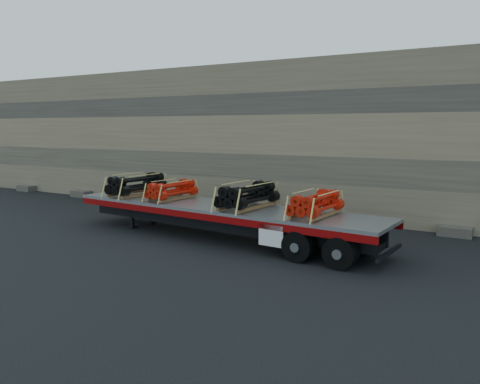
{
  "coord_description": "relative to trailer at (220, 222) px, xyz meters",
  "views": [
    {
      "loc": [
        8.56,
        -14.15,
        4.04
      ],
      "look_at": [
        -0.41,
        1.44,
        1.55
      ],
      "focal_mm": 35.0,
      "sensor_mm": 36.0,
      "label": 1
    }
  ],
  "objects": [
    {
      "name": "ground",
      "position": [
        0.42,
        0.04,
        -0.62
      ],
      "size": [
        120.0,
        120.0,
        0.0
      ],
      "primitive_type": "plane",
      "color": "black",
      "rests_on": "ground"
    },
    {
      "name": "rock_wall",
      "position": [
        0.42,
        6.54,
        2.88
      ],
      "size": [
        44.0,
        3.0,
        7.0
      ],
      "primitive_type": "cube",
      "color": "#7A6B54",
      "rests_on": "ground"
    },
    {
      "name": "bundle_midrear",
      "position": [
        1.23,
        -0.1,
        1.05
      ],
      "size": [
        1.38,
        2.47,
        0.85
      ],
      "primitive_type": null,
      "rotation": [
        0.0,
        0.0,
        -0.08
      ],
      "color": "black",
      "rests_on": "trailer"
    },
    {
      "name": "trailer",
      "position": [
        0.0,
        0.0,
        0.0
      ],
      "size": [
        12.6,
        3.4,
        1.25
      ],
      "primitive_type": null,
      "rotation": [
        0.0,
        0.0,
        -0.08
      ],
      "color": "#9D9FA4",
      "rests_on": "ground"
    },
    {
      "name": "bundle_midfront",
      "position": [
        -2.31,
        0.19,
        0.98
      ],
      "size": [
        1.15,
        2.06,
        0.71
      ],
      "primitive_type": null,
      "rotation": [
        0.0,
        0.0,
        -0.08
      ],
      "color": "red",
      "rests_on": "trailer"
    },
    {
      "name": "bundle_front",
      "position": [
        -4.25,
        0.35,
        1.05
      ],
      "size": [
        1.38,
        2.47,
        0.85
      ],
      "primitive_type": null,
      "rotation": [
        0.0,
        0.0,
        -0.08
      ],
      "color": "black",
      "rests_on": "trailer"
    },
    {
      "name": "bundle_rear",
      "position": [
        3.8,
        -0.31,
        1.0
      ],
      "size": [
        1.22,
        2.19,
        0.75
      ],
      "primitive_type": null,
      "rotation": [
        0.0,
        0.0,
        -0.08
      ],
      "color": "red",
      "rests_on": "trailer"
    }
  ]
}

